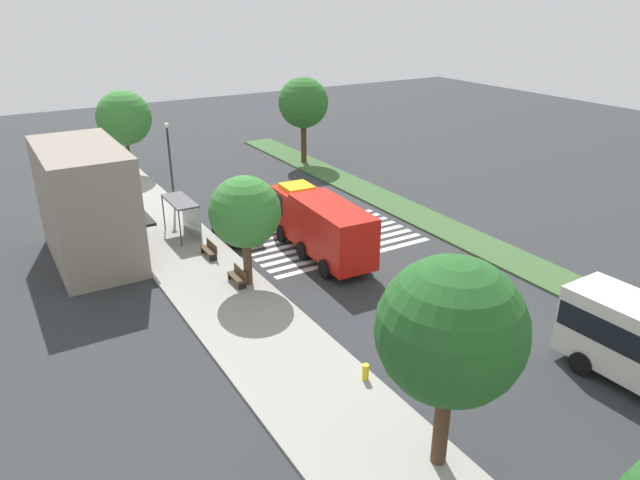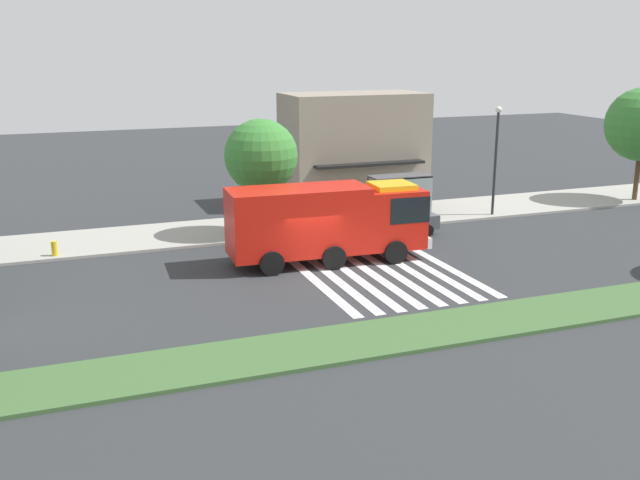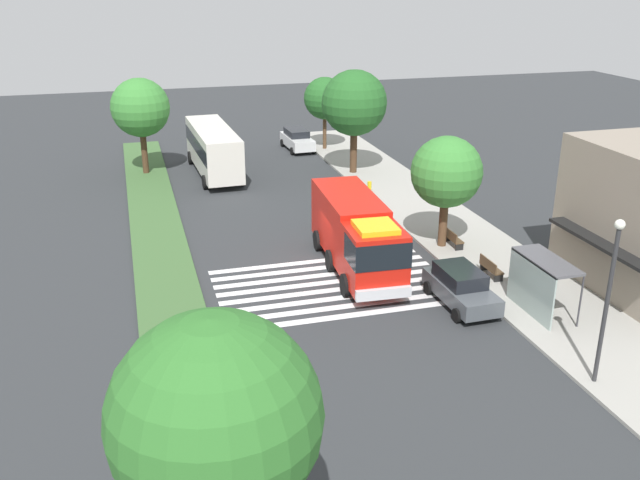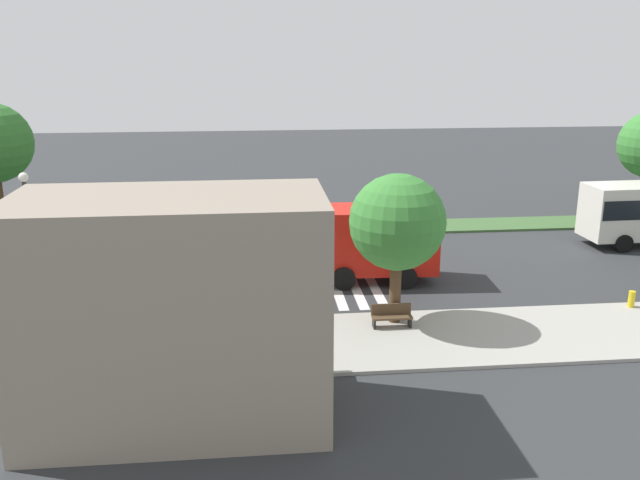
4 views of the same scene
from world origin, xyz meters
The scene contains 18 objects.
ground_plane centered at (0.00, 0.00, 0.00)m, with size 120.00×120.00×0.00m, color #2D3033.
sidewalk centered at (0.00, 8.82, 0.07)m, with size 60.00×5.28×0.14m, color #9E9B93.
median_strip centered at (0.00, -7.68, 0.07)m, with size 60.00×3.00×0.14m, color #3D6033.
crosswalk centered at (2.76, 0.00, 0.01)m, with size 6.75×11.13×0.01m.
fire_truck centered at (1.37, 1.67, 2.03)m, with size 9.46×3.23×3.58m.
parked_car_west centered at (-24.16, 4.98, 0.89)m, with size 4.73×2.17×1.73m.
parked_car_mid centered at (6.21, 4.98, 0.88)m, with size 4.44×2.12×1.71m.
transit_bus centered at (-18.45, -2.78, 2.07)m, with size 10.19×3.15×3.49m.
bus_stop_shelter centered at (8.02, 7.70, 1.89)m, with size 3.50×1.40×2.46m.
bench_near_shelter centered at (4.02, 7.70, 0.59)m, with size 1.60×0.50×0.90m.
bench_west_of_shelter centered at (-0.19, 7.70, 0.59)m, with size 1.60×0.50×0.90m.
street_lamp centered at (13.52, 6.78, 3.84)m, with size 0.36×0.36×6.28m.
sidewalk_tree_far_west centered at (-23.46, 7.18, 4.33)m, with size 3.45×3.45×5.94m.
sidewalk_tree_west centered at (-15.81, 7.18, 5.25)m, with size 4.73×4.73×7.50m.
sidewalk_tree_center centered at (-0.41, 7.18, 4.25)m, with size 3.80×3.80×6.04m.
median_tree_far_west centered at (-19.82, -7.68, 4.95)m, with size 4.21×4.21×6.94m.
median_tree_west centered at (19.74, -7.68, 5.59)m, with size 4.53×4.53×7.75m.
fire_hydrant centered at (-10.81, 6.68, 0.49)m, with size 0.28×0.28×0.70m, color gold.
Camera 3 is at (31.93, -8.89, 14.22)m, focal length 39.17 mm.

